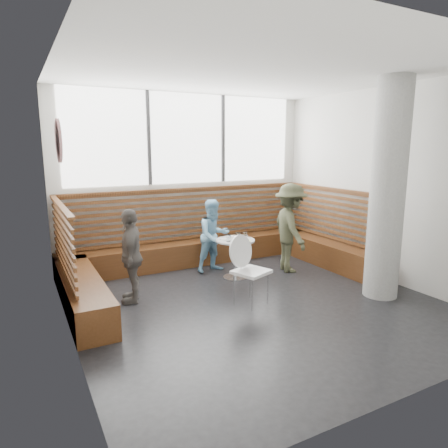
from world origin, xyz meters
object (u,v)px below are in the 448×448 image
cafe_chair (248,264)px  adult_man (290,228)px  child_left (131,256)px  cafe_table (235,251)px  child_back (214,236)px  concrete_column (388,191)px

cafe_chair → adult_man: adult_man is taller
child_left → adult_man: bearing=110.6°
cafe_table → child_back: size_ratio=0.52×
concrete_column → child_back: concrete_column is taller
concrete_column → child_left: concrete_column is taller
child_back → child_left: 1.84m
child_left → child_back: bearing=131.9°
adult_man → child_left: bearing=106.9°
adult_man → child_left: size_ratio=1.16×
child_back → child_left: child_left is taller
cafe_table → cafe_chair: bearing=-109.5°
adult_man → child_back: bearing=77.8°
concrete_column → cafe_chair: bearing=160.4°
cafe_chair → concrete_column: bearing=-40.3°
child_left → concrete_column: bearing=84.3°
cafe_table → cafe_chair: size_ratio=0.68×
cafe_table → cafe_chair: (-0.37, -1.05, 0.10)m
concrete_column → cafe_chair: 2.29m
child_left → cafe_chair: bearing=78.7°
cafe_table → child_back: (-0.15, 0.52, 0.17)m
concrete_column → child_back: 2.99m
cafe_table → concrete_column: bearing=-48.0°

